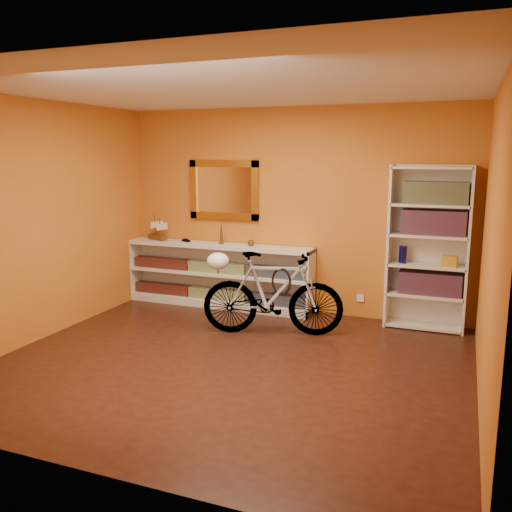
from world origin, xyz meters
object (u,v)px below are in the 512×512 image
at_px(bicycle, 273,294).
at_px(helmet, 218,261).
at_px(console_unit, 218,275).
at_px(bookcase, 428,249).

bearing_deg(bicycle, helmet, 90.00).
relative_size(console_unit, helmet, 10.22).
bearing_deg(bicycle, bookcase, -76.82).
distance_m(bookcase, helmet, 2.41).
distance_m(console_unit, helmet, 1.18).
bearing_deg(helmet, bicycle, 15.37).
xyz_separation_m(bookcase, helmet, (-2.18, -1.02, -0.11)).
xyz_separation_m(console_unit, helmet, (0.47, -1.00, 0.41)).
bearing_deg(helmet, bookcase, 25.19).
bearing_deg(console_unit, helmet, -64.61).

